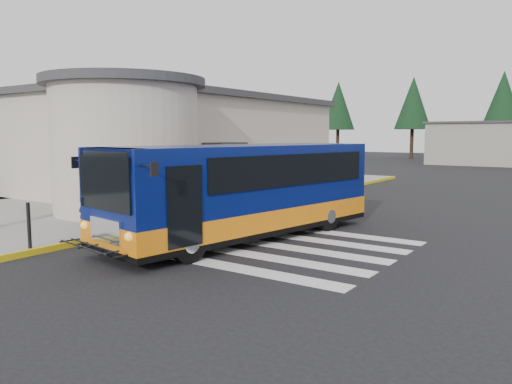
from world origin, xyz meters
The scene contains 8 objects.
ground centered at (0.00, 0.00, 0.00)m, with size 140.00×140.00×0.00m, color black.
sidewalk centered at (-9.00, 4.00, 0.07)m, with size 10.00×34.00×0.15m, color gray.
curb_strip centered at (-4.05, 4.00, 0.08)m, with size 0.12×34.00×0.16m, color yellow.
station_building centered at (-10.84, 6.91, 2.57)m, with size 12.70×18.70×4.80m.
crosswalk centered at (-0.50, -0.80, 0.01)m, with size 8.00×5.35×0.01m.
transit_bus centered at (-0.99, -0.47, 1.27)m, with size 4.31×9.64×2.65m.
pedestrian_a centered at (-5.40, -2.46, 0.97)m, with size 0.60×0.39×1.64m, color black.
bollard centered at (-4.20, -5.05, 0.72)m, with size 0.09×0.09×1.14m, color black.
Camera 1 is at (7.25, -11.82, 2.94)m, focal length 35.00 mm.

